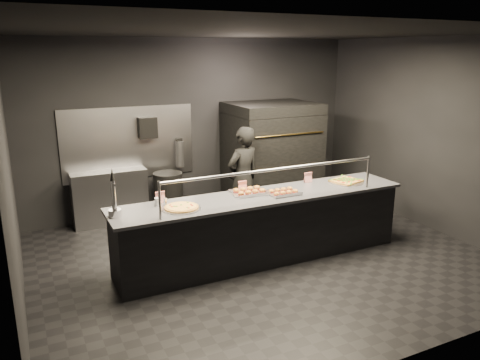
{
  "coord_description": "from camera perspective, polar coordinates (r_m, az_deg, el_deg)",
  "views": [
    {
      "loc": [
        -2.87,
        -5.23,
        2.76
      ],
      "look_at": [
        -0.25,
        0.2,
        1.11
      ],
      "focal_mm": 35.0,
      "sensor_mm": 36.0,
      "label": 1
    }
  ],
  "objects": [
    {
      "name": "room",
      "position": [
        6.13,
        2.51,
        3.39
      ],
      "size": [
        6.04,
        6.0,
        3.0
      ],
      "color": "black",
      "rests_on": "ground"
    },
    {
      "name": "service_counter",
      "position": [
        6.39,
        2.8,
        -5.76
      ],
      "size": [
        4.1,
        0.78,
        1.37
      ],
      "color": "black",
      "rests_on": "ground"
    },
    {
      "name": "pizza_oven",
      "position": [
        8.4,
        3.85,
        2.95
      ],
      "size": [
        1.5,
        1.23,
        1.91
      ],
      "color": "black",
      "rests_on": "ground"
    },
    {
      "name": "prep_shelf",
      "position": [
        7.99,
        -15.54,
        -2.06
      ],
      "size": [
        1.2,
        0.35,
        0.9
      ],
      "primitive_type": "cube",
      "color": "#99999E",
      "rests_on": "ground"
    },
    {
      "name": "towel_dispenser",
      "position": [
        7.96,
        -11.23,
        6.27
      ],
      "size": [
        0.3,
        0.2,
        0.35
      ],
      "primitive_type": "cube",
      "color": "black",
      "rests_on": "room"
    },
    {
      "name": "fire_extinguisher",
      "position": [
        8.21,
        -7.36,
        3.23
      ],
      "size": [
        0.14,
        0.14,
        0.51
      ],
      "color": "#B2B2B7",
      "rests_on": "room"
    },
    {
      "name": "beer_tap",
      "position": [
        5.57,
        -15.08,
        -2.73
      ],
      "size": [
        0.15,
        0.21,
        0.58
      ],
      "color": "silver",
      "rests_on": "service_counter"
    },
    {
      "name": "round_pizza",
      "position": [
        5.74,
        -7.15,
        -3.36
      ],
      "size": [
        0.48,
        0.48,
        0.03
      ],
      "color": "silver",
      "rests_on": "service_counter"
    },
    {
      "name": "slider_tray_a",
      "position": [
        6.3,
        1.13,
        -1.4
      ],
      "size": [
        0.53,
        0.44,
        0.07
      ],
      "color": "silver",
      "rests_on": "service_counter"
    },
    {
      "name": "slider_tray_b",
      "position": [
        6.31,
        5.29,
        -1.48
      ],
      "size": [
        0.42,
        0.31,
        0.07
      ],
      "color": "silver",
      "rests_on": "service_counter"
    },
    {
      "name": "square_pizza",
      "position": [
        7.02,
        12.8,
        -0.12
      ],
      "size": [
        0.5,
        0.5,
        0.05
      ],
      "color": "silver",
      "rests_on": "service_counter"
    },
    {
      "name": "condiment_jar",
      "position": [
        5.89,
        -9.77,
        -2.64
      ],
      "size": [
        0.16,
        0.06,
        0.1
      ],
      "color": "silver",
      "rests_on": "service_counter"
    },
    {
      "name": "tent_cards",
      "position": [
        6.37,
        0.07,
        -0.78
      ],
      "size": [
        2.35,
        0.04,
        0.15
      ],
      "color": "white",
      "rests_on": "service_counter"
    },
    {
      "name": "trash_bin",
      "position": [
        8.0,
        -8.7,
        -1.97
      ],
      "size": [
        0.49,
        0.49,
        0.82
      ],
      "primitive_type": "cylinder",
      "color": "black",
      "rests_on": "ground"
    },
    {
      "name": "worker",
      "position": [
        7.41,
        0.37,
        0.2
      ],
      "size": [
        0.69,
        0.55,
        1.65
      ],
      "primitive_type": "imported",
      "rotation": [
        0.0,
        0.0,
        3.42
      ],
      "color": "black",
      "rests_on": "ground"
    }
  ]
}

